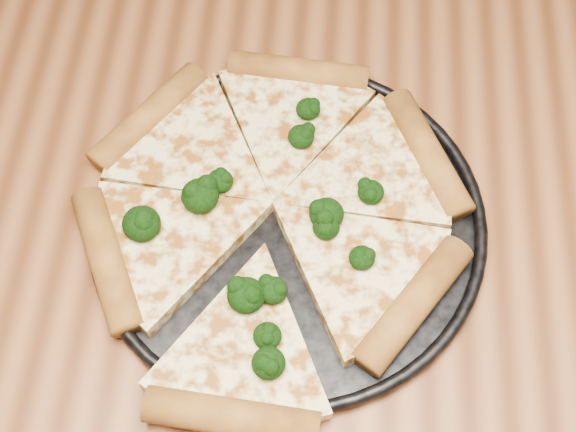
{
  "coord_description": "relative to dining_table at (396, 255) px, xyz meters",
  "views": [
    {
      "loc": [
        -0.08,
        -0.35,
        1.35
      ],
      "look_at": [
        -0.1,
        -0.02,
        0.77
      ],
      "focal_mm": 50.18,
      "sensor_mm": 36.0,
      "label": 1
    }
  ],
  "objects": [
    {
      "name": "dining_table",
      "position": [
        0.0,
        0.0,
        0.0
      ],
      "size": [
        1.2,
        0.9,
        0.75
      ],
      "color": "brown",
      "rests_on": "ground"
    },
    {
      "name": "broccoli_florets",
      "position": [
        -0.13,
        -0.05,
        0.12
      ],
      "size": [
        0.21,
        0.26,
        0.02
      ],
      "color": "black",
      "rests_on": "pizza"
    },
    {
      "name": "ground",
      "position": [
        0.0,
        0.0,
        -0.66
      ],
      "size": [
        4.0,
        4.0,
        0.0
      ],
      "primitive_type": "plane",
      "color": "brown",
      "rests_on": "ground"
    },
    {
      "name": "pizza",
      "position": [
        -0.12,
        -0.02,
        0.11
      ],
      "size": [
        0.34,
        0.36,
        0.03
      ],
      "rotation": [
        0.0,
        0.0,
        -0.08
      ],
      "color": "#F1E094",
      "rests_on": "pizza_pan"
    },
    {
      "name": "pizza_pan",
      "position": [
        -0.1,
        -0.02,
        0.1
      ],
      "size": [
        0.34,
        0.34,
        0.02
      ],
      "color": "black",
      "rests_on": "dining_table"
    }
  ]
}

